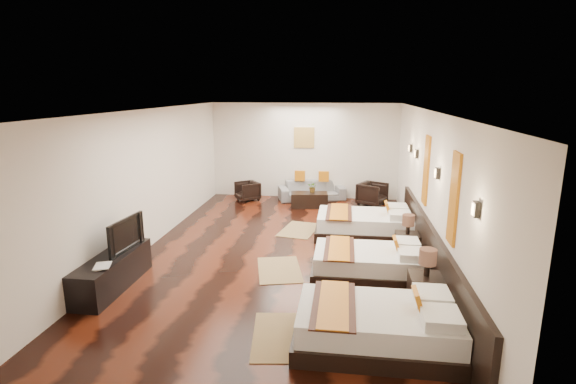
# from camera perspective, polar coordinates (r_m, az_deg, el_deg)

# --- Properties ---
(floor) EXTENTS (5.50, 9.50, 0.01)m
(floor) POSITION_cam_1_polar(r_m,az_deg,el_deg) (8.69, -1.00, -8.13)
(floor) COLOR black
(floor) RESTS_ON ground
(ceiling) EXTENTS (5.50, 9.50, 0.01)m
(ceiling) POSITION_cam_1_polar(r_m,az_deg,el_deg) (8.10, -1.08, 10.64)
(ceiling) COLOR white
(ceiling) RESTS_ON floor
(back_wall) EXTENTS (5.50, 0.01, 2.80)m
(back_wall) POSITION_cam_1_polar(r_m,az_deg,el_deg) (12.93, 2.12, 5.40)
(back_wall) COLOR silver
(back_wall) RESTS_ON floor
(left_wall) EXTENTS (0.01, 9.50, 2.80)m
(left_wall) POSITION_cam_1_polar(r_m,az_deg,el_deg) (9.10, -18.42, 1.36)
(left_wall) COLOR silver
(left_wall) RESTS_ON floor
(right_wall) EXTENTS (0.01, 9.50, 2.80)m
(right_wall) POSITION_cam_1_polar(r_m,az_deg,el_deg) (8.34, 18.00, 0.34)
(right_wall) COLOR silver
(right_wall) RESTS_ON floor
(headboard_panel) EXTENTS (0.08, 6.60, 0.90)m
(headboard_panel) POSITION_cam_1_polar(r_m,az_deg,el_deg) (7.84, 18.23, -7.74)
(headboard_panel) COLOR black
(headboard_panel) RESTS_ON floor
(bed_near) EXTENTS (2.07, 1.30, 0.79)m
(bed_near) POSITION_cam_1_polar(r_m,az_deg,el_deg) (5.86, 11.78, -16.77)
(bed_near) COLOR black
(bed_near) RESTS_ON floor
(bed_mid) EXTENTS (1.94, 1.22, 0.74)m
(bed_mid) POSITION_cam_1_polar(r_m,az_deg,el_deg) (7.75, 10.69, -9.11)
(bed_mid) COLOR black
(bed_mid) RESTS_ON floor
(bed_far) EXTENTS (2.11, 1.32, 0.80)m
(bed_far) POSITION_cam_1_polar(r_m,az_deg,el_deg) (9.77, 10.08, -4.19)
(bed_far) COLOR black
(bed_far) RESTS_ON floor
(nightstand_a) EXTENTS (0.47, 0.47, 0.93)m
(nightstand_a) POSITION_cam_1_polar(r_m,az_deg,el_deg) (6.86, 17.57, -11.91)
(nightstand_a) COLOR black
(nightstand_a) RESTS_ON floor
(nightstand_b) EXTENTS (0.43, 0.43, 0.86)m
(nightstand_b) POSITION_cam_1_polar(r_m,az_deg,el_deg) (8.73, 15.33, -6.41)
(nightstand_b) COLOR black
(nightstand_b) RESTS_ON floor
(jute_mat_near) EXTENTS (0.90, 1.29, 0.01)m
(jute_mat_near) POSITION_cam_1_polar(r_m,az_deg,el_deg) (6.04, -0.87, -18.35)
(jute_mat_near) COLOR olive
(jute_mat_near) RESTS_ON floor
(jute_mat_mid) EXTENTS (1.00, 1.34, 0.01)m
(jute_mat_mid) POSITION_cam_1_polar(r_m,az_deg,el_deg) (7.97, -1.14, -10.14)
(jute_mat_mid) COLOR olive
(jute_mat_mid) RESTS_ON floor
(jute_mat_far) EXTENTS (0.97, 1.32, 0.01)m
(jute_mat_far) POSITION_cam_1_polar(r_m,az_deg,el_deg) (10.11, 1.48, -4.97)
(jute_mat_far) COLOR olive
(jute_mat_far) RESTS_ON floor
(tv_console) EXTENTS (0.50, 1.80, 0.55)m
(tv_console) POSITION_cam_1_polar(r_m,az_deg,el_deg) (7.77, -21.99, -9.65)
(tv_console) COLOR black
(tv_console) RESTS_ON floor
(tv) EXTENTS (0.21, 0.98, 0.56)m
(tv) POSITION_cam_1_polar(r_m,az_deg,el_deg) (7.78, -21.03, -5.17)
(tv) COLOR black
(tv) RESTS_ON tv_console
(book) EXTENTS (0.33, 0.38, 0.03)m
(book) POSITION_cam_1_polar(r_m,az_deg,el_deg) (7.28, -24.08, -8.95)
(book) COLOR black
(book) RESTS_ON tv_console
(figurine) EXTENTS (0.40, 0.40, 0.34)m
(figurine) POSITION_cam_1_polar(r_m,az_deg,el_deg) (8.23, -19.74, -4.86)
(figurine) COLOR brown
(figurine) RESTS_ON tv_console
(sofa) EXTENTS (2.05, 1.28, 0.56)m
(sofa) POSITION_cam_1_polar(r_m,az_deg,el_deg) (12.82, 3.11, 0.22)
(sofa) COLOR slate
(sofa) RESTS_ON floor
(armchair_left) EXTENTS (0.85, 0.84, 0.56)m
(armchair_left) POSITION_cam_1_polar(r_m,az_deg,el_deg) (12.76, -5.34, 0.12)
(armchair_left) COLOR black
(armchair_left) RESTS_ON floor
(armchair_right) EXTENTS (0.95, 0.94, 0.64)m
(armchair_right) POSITION_cam_1_polar(r_m,az_deg,el_deg) (12.39, 11.00, -0.26)
(armchair_right) COLOR black
(armchair_right) RESTS_ON floor
(coffee_table) EXTENTS (1.05, 0.61, 0.40)m
(coffee_table) POSITION_cam_1_polar(r_m,az_deg,el_deg) (12.04, 2.80, -1.03)
(coffee_table) COLOR black
(coffee_table) RESTS_ON floor
(table_plant) EXTENTS (0.32, 0.29, 0.30)m
(table_plant) POSITION_cam_1_polar(r_m,az_deg,el_deg) (12.02, 3.27, 0.67)
(table_plant) COLOR #2A561C
(table_plant) RESTS_ON coffee_table
(orange_panel_a) EXTENTS (0.04, 0.40, 1.30)m
(orange_panel_a) POSITION_cam_1_polar(r_m,az_deg,el_deg) (6.46, 20.93, -0.82)
(orange_panel_a) COLOR #D86014
(orange_panel_a) RESTS_ON right_wall
(orange_panel_b) EXTENTS (0.04, 0.40, 1.30)m
(orange_panel_b) POSITION_cam_1_polar(r_m,az_deg,el_deg) (8.56, 17.67, 2.74)
(orange_panel_b) COLOR #D86014
(orange_panel_b) RESTS_ON right_wall
(sconce_near) EXTENTS (0.07, 0.12, 0.18)m
(sconce_near) POSITION_cam_1_polar(r_m,az_deg,el_deg) (5.38, 23.40, -2.09)
(sconce_near) COLOR black
(sconce_near) RESTS_ON right_wall
(sconce_mid) EXTENTS (0.07, 0.12, 0.18)m
(sconce_mid) POSITION_cam_1_polar(r_m,az_deg,el_deg) (7.47, 18.97, 2.35)
(sconce_mid) COLOR black
(sconce_mid) RESTS_ON right_wall
(sconce_far) EXTENTS (0.07, 0.12, 0.18)m
(sconce_far) POSITION_cam_1_polar(r_m,az_deg,el_deg) (9.61, 16.48, 4.82)
(sconce_far) COLOR black
(sconce_far) RESTS_ON right_wall
(sconce_lounge) EXTENTS (0.07, 0.12, 0.18)m
(sconce_lounge) POSITION_cam_1_polar(r_m,az_deg,el_deg) (10.49, 15.75, 5.54)
(sconce_lounge) COLOR black
(sconce_lounge) RESTS_ON right_wall
(gold_artwork) EXTENTS (0.60, 0.04, 0.60)m
(gold_artwork) POSITION_cam_1_polar(r_m,az_deg,el_deg) (12.86, 2.12, 7.15)
(gold_artwork) COLOR #AD873F
(gold_artwork) RESTS_ON back_wall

